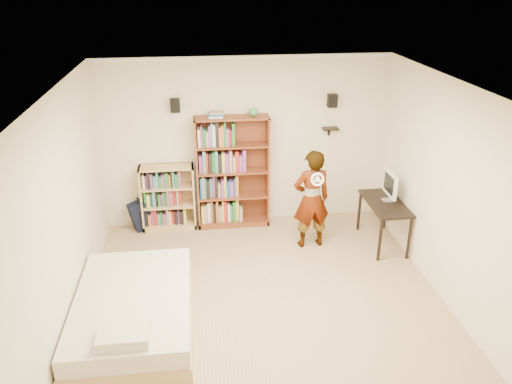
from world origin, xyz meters
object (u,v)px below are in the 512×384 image
(tall_bookshelf, at_px, (233,173))
(daybed, at_px, (134,308))
(low_bookshelf, at_px, (168,198))
(person, at_px, (311,199))
(computer_desk, at_px, (383,223))

(tall_bookshelf, bearing_deg, daybed, -118.32)
(low_bookshelf, relative_size, person, 0.70)
(computer_desk, xyz_separation_m, person, (-1.10, 0.09, 0.41))
(computer_desk, bearing_deg, person, 175.29)
(low_bookshelf, distance_m, person, 2.30)
(person, bearing_deg, tall_bookshelf, -43.67)
(computer_desk, relative_size, daybed, 0.50)
(daybed, bearing_deg, low_bookshelf, 82.80)
(tall_bookshelf, height_order, person, tall_bookshelf)
(daybed, relative_size, person, 1.33)
(low_bookshelf, relative_size, daybed, 0.52)
(daybed, bearing_deg, tall_bookshelf, 61.68)
(tall_bookshelf, bearing_deg, person, -37.37)
(tall_bookshelf, distance_m, low_bookshelf, 1.10)
(computer_desk, bearing_deg, daybed, -155.87)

